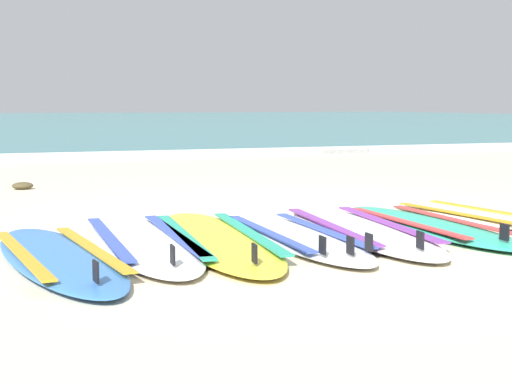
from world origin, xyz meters
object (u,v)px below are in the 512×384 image
object	(u,v)px
surfboard_4	(359,229)
surfboard_0	(57,257)
surfboard_2	(216,239)
surfboard_3	(295,236)
surfboard_1	(142,241)
surfboard_6	(472,216)
surfboard_5	(428,225)

from	to	relation	value
surfboard_4	surfboard_0	bearing A→B (deg)	-172.72
surfboard_0	surfboard_2	distance (m)	1.13
surfboard_2	surfboard_0	bearing A→B (deg)	-166.67
surfboard_3	surfboard_1	bearing A→B (deg)	170.47
surfboard_6	surfboard_5	bearing A→B (deg)	-154.25
surfboard_3	surfboard_6	distance (m)	1.81
surfboard_1	surfboard_2	distance (m)	0.51
surfboard_0	surfboard_4	xyz separation A→B (m)	(2.23, 0.28, -0.00)
surfboard_3	surfboard_6	world-z (taller)	same
surfboard_3	surfboard_6	bearing A→B (deg)	12.20
surfboard_5	surfboard_6	bearing A→B (deg)	25.75
surfboard_4	surfboard_3	bearing A→B (deg)	-168.61
surfboard_4	surfboard_2	bearing A→B (deg)	-178.81
surfboard_0	surfboard_5	size ratio (longest dim) A/B	1.04
surfboard_5	surfboard_0	bearing A→B (deg)	-174.79
surfboard_3	surfboard_6	size ratio (longest dim) A/B	1.13
surfboard_1	surfboard_2	bearing A→B (deg)	-9.79
surfboard_0	surfboard_1	size ratio (longest dim) A/B	0.96
surfboard_4	surfboard_5	size ratio (longest dim) A/B	1.13
surfboard_1	surfboard_6	world-z (taller)	same
surfboard_0	surfboard_2	size ratio (longest dim) A/B	0.91
surfboard_3	surfboard_5	size ratio (longest dim) A/B	0.99
surfboard_3	surfboard_5	world-z (taller)	same
surfboard_1	surfboard_6	xyz separation A→B (m)	(2.83, 0.21, 0.00)
surfboard_1	surfboard_5	distance (m)	2.22
surfboard_1	surfboard_4	size ratio (longest dim) A/B	0.97
surfboard_1	surfboard_0	bearing A→B (deg)	-149.86
surfboard_1	surfboard_3	distance (m)	1.07
surfboard_3	surfboard_4	xyz separation A→B (m)	(0.57, 0.11, -0.00)
surfboard_3	surfboard_6	xyz separation A→B (m)	(1.77, 0.38, 0.00)
surfboard_6	surfboard_4	bearing A→B (deg)	-167.42
surfboard_5	surfboard_6	size ratio (longest dim) A/B	1.14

